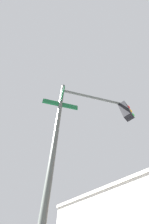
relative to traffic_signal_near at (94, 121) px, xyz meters
name	(u,v)px	position (x,y,z in m)	size (l,w,h in m)	color
traffic_signal_near	(94,121)	(0.00, 0.00, 0.00)	(1.93, 2.66, 6.35)	#474C47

